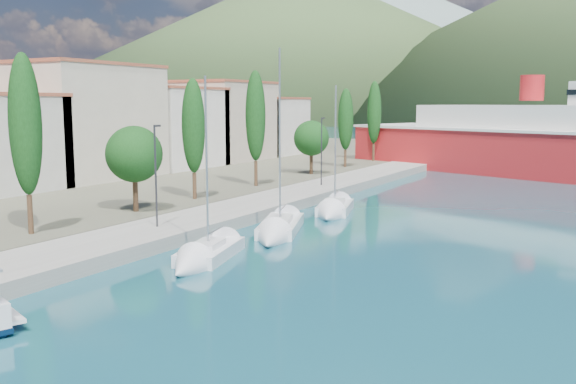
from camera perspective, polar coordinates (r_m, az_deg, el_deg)
The scene contains 9 objects.
ground at distance 136.37m, azimuth 22.03°, elevation 3.90°, with size 1400.00×1400.00×0.00m, color #164D5C.
quay at distance 48.81m, azimuth -2.48°, elevation -1.21°, with size 5.00×88.00×0.80m, color gray.
land_strip at distance 81.57m, azimuth -22.05°, elevation 1.85°, with size 70.00×148.00×0.70m, color #565644.
town_buildings at distance 70.90m, azimuth -13.96°, elevation 5.60°, with size 9.20×69.20×11.30m.
tree_row at distance 55.15m, azimuth -4.57°, elevation 5.44°, with size 3.88×63.58×10.34m.
lamp_posts at distance 38.55m, azimuth -11.92°, elevation 1.72°, with size 0.15×46.41×6.06m.
sailboat_near at distance 32.76m, azimuth -8.00°, elevation -6.02°, with size 3.91×7.50×10.34m.
sailboat_mid at distance 38.99m, azimuth -1.10°, elevation -3.67°, with size 5.17×8.82×12.35m.
sailboat_far at distance 46.68m, azimuth 3.93°, elevation -1.78°, with size 4.15×7.36×10.32m.
Camera 1 is at (16.03, -15.18, 8.11)m, focal length 40.00 mm.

